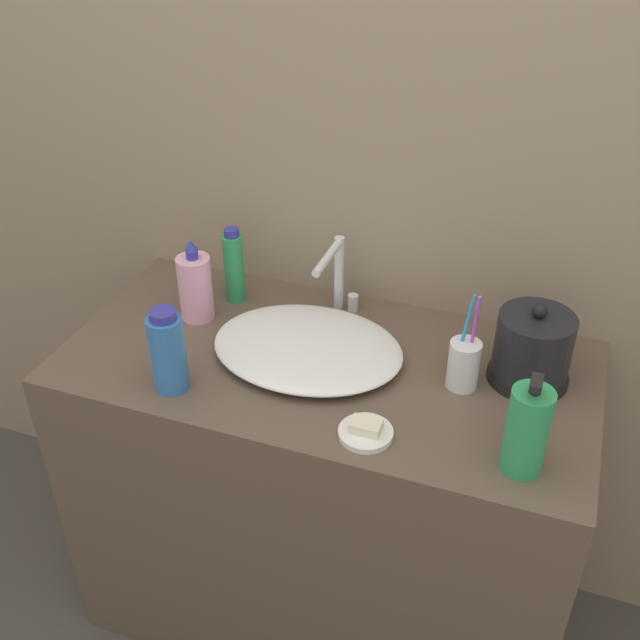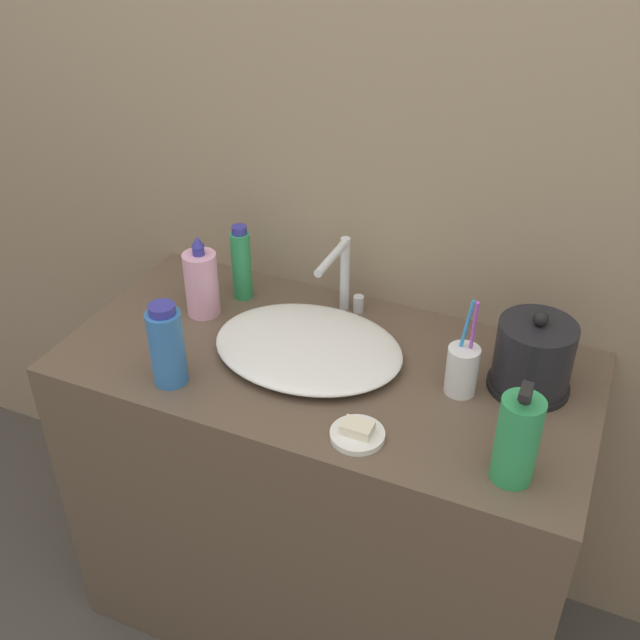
% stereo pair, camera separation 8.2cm
% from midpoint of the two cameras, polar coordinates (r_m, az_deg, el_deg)
% --- Properties ---
extents(wall_back, '(6.00, 0.04, 2.60)m').
position_cam_midpoint_polar(wall_back, '(1.59, 2.66, 17.54)').
color(wall_back, gray).
rests_on(wall_back, ground_plane).
extents(vanity_counter, '(1.11, 0.54, 0.80)m').
position_cam_midpoint_polar(vanity_counter, '(1.83, -0.94, -13.31)').
color(vanity_counter, brown).
rests_on(vanity_counter, ground_plane).
extents(sink_basin, '(0.40, 0.31, 0.04)m').
position_cam_midpoint_polar(sink_basin, '(1.56, -2.45, -2.11)').
color(sink_basin, white).
rests_on(sink_basin, vanity_counter).
extents(faucet, '(0.06, 0.16, 0.18)m').
position_cam_midpoint_polar(faucet, '(1.66, -0.05, 3.58)').
color(faucet, silver).
rests_on(faucet, vanity_counter).
extents(electric_kettle, '(0.16, 0.16, 0.18)m').
position_cam_midpoint_polar(electric_kettle, '(1.52, 14.38, -2.32)').
color(electric_kettle, black).
rests_on(electric_kettle, vanity_counter).
extents(toothbrush_cup, '(0.06, 0.06, 0.22)m').
position_cam_midpoint_polar(toothbrush_cup, '(1.48, 9.35, -3.31)').
color(toothbrush_cup, silver).
rests_on(toothbrush_cup, vanity_counter).
extents(lotion_bottle, '(0.07, 0.07, 0.20)m').
position_cam_midpoint_polar(lotion_bottle, '(1.30, 13.74, -8.20)').
color(lotion_bottle, '#2D9956').
rests_on(lotion_bottle, vanity_counter).
extents(shampoo_bottle, '(0.07, 0.07, 0.18)m').
position_cam_midpoint_polar(shampoo_bottle, '(1.48, -13.09, -2.38)').
color(shampoo_bottle, '#3370B7').
rests_on(shampoo_bottle, vanity_counter).
extents(mouthwash_bottle, '(0.08, 0.08, 0.19)m').
position_cam_midpoint_polar(mouthwash_bottle, '(1.69, -10.86, 2.49)').
color(mouthwash_bottle, '#EAA8C6').
rests_on(mouthwash_bottle, vanity_counter).
extents(hand_cream_bottle, '(0.05, 0.05, 0.18)m').
position_cam_midpoint_polar(hand_cream_bottle, '(1.73, -7.93, 4.05)').
color(hand_cream_bottle, '#2D9956').
rests_on(hand_cream_bottle, vanity_counter).
extents(soap_dish, '(0.10, 0.10, 0.03)m').
position_cam_midpoint_polar(soap_dish, '(1.38, 1.78, -8.51)').
color(soap_dish, white).
rests_on(soap_dish, vanity_counter).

